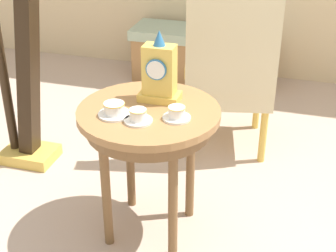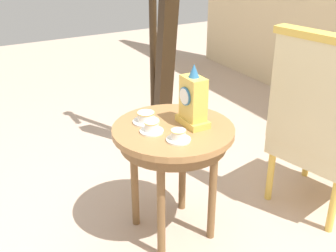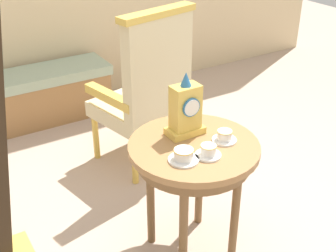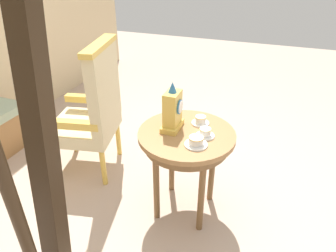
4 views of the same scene
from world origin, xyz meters
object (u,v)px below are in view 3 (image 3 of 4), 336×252
(teacup_left, at_px, (184,156))
(teacup_center, at_px, (224,136))
(window_bench, at_px, (43,95))
(armchair, at_px, (147,89))
(side_table, at_px, (194,159))
(teacup_right, at_px, (208,151))
(mantel_clock, at_px, (186,110))

(teacup_left, height_order, teacup_center, teacup_left)
(teacup_center, distance_m, window_bench, 2.09)
(teacup_left, distance_m, teacup_center, 0.27)
(teacup_center, distance_m, armchair, 0.93)
(armchair, bearing_deg, window_bench, 110.86)
(teacup_left, bearing_deg, window_bench, 91.87)
(side_table, distance_m, armchair, 0.90)
(side_table, xyz_separation_m, window_bench, (-0.19, 1.95, -0.37))
(side_table, height_order, teacup_center, teacup_center)
(armchair, height_order, window_bench, armchair)
(teacup_center, xyz_separation_m, window_bench, (-0.34, 2.00, -0.48))
(teacup_right, height_order, teacup_center, teacup_right)
(side_table, xyz_separation_m, armchair, (0.22, 0.87, 0.00))
(armchair, bearing_deg, teacup_right, -102.68)
(teacup_center, xyz_separation_m, armchair, (0.07, 0.93, -0.11))
(side_table, relative_size, mantel_clock, 2.01)
(side_table, relative_size, teacup_center, 5.45)
(side_table, xyz_separation_m, mantel_clock, (0.02, 0.11, 0.22))
(mantel_clock, bearing_deg, side_table, -99.88)
(teacup_center, height_order, armchair, armchair)
(window_bench, bearing_deg, teacup_center, -80.45)
(teacup_left, height_order, mantel_clock, mantel_clock)
(teacup_right, height_order, window_bench, teacup_right)
(teacup_right, bearing_deg, armchair, 77.32)
(mantel_clock, bearing_deg, teacup_left, -125.06)
(window_bench, bearing_deg, armchair, -69.14)
(teacup_right, xyz_separation_m, window_bench, (-0.19, 2.08, -0.48))
(teacup_right, xyz_separation_m, mantel_clock, (0.02, 0.23, 0.11))
(teacup_right, bearing_deg, mantel_clock, 84.03)
(teacup_left, relative_size, window_bench, 0.13)
(teacup_left, xyz_separation_m, teacup_right, (0.12, -0.03, -0.00))
(teacup_center, bearing_deg, mantel_clock, 128.05)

